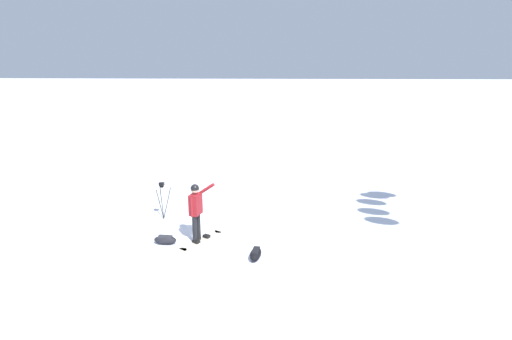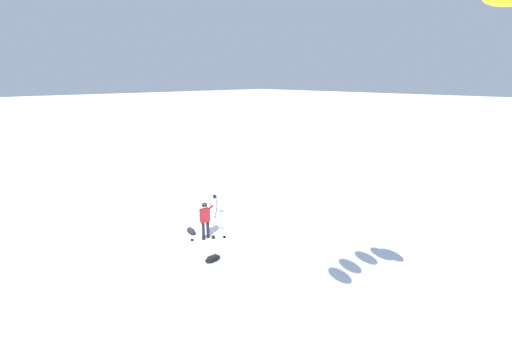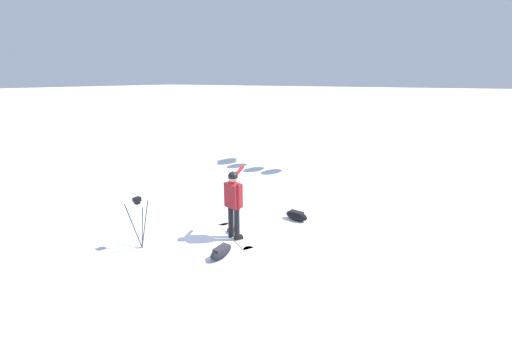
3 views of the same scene
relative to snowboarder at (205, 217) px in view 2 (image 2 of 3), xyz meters
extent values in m
plane|color=white|center=(-0.19, 0.60, -1.09)|extent=(300.00, 300.00, 0.00)
cylinder|color=black|center=(-0.11, 0.02, -0.66)|extent=(0.14, 0.14, 0.86)
cylinder|color=black|center=(0.10, -0.03, -0.66)|extent=(0.14, 0.14, 0.86)
cube|color=maroon|center=(0.00, -0.01, 0.07)|extent=(0.45, 0.35, 0.61)
sphere|color=tan|center=(0.00, -0.01, 0.52)|extent=(0.23, 0.23, 0.23)
sphere|color=black|center=(0.00, -0.01, 0.55)|extent=(0.24, 0.24, 0.24)
cylinder|color=maroon|center=(-0.12, 0.29, 0.50)|extent=(0.22, 0.56, 0.42)
cylinder|color=maroon|center=(0.19, -0.08, 0.07)|extent=(0.09, 0.09, 0.61)
cube|color=beige|center=(-0.06, 0.11, -1.08)|extent=(1.48, 1.06, 0.02)
cylinder|color=beige|center=(-0.73, 0.53, -1.08)|extent=(0.26, 0.26, 0.02)
cylinder|color=beige|center=(0.61, -0.31, -1.08)|extent=(0.26, 0.26, 0.02)
cube|color=black|center=(-0.24, 0.23, -1.03)|extent=(0.22, 0.24, 0.08)
cube|color=black|center=(0.13, -0.01, -1.03)|extent=(0.22, 0.24, 0.08)
ellipsoid|color=black|center=(0.93, 1.79, -0.96)|extent=(0.70, 0.36, 0.26)
cube|color=black|center=(0.93, 1.79, -0.86)|extent=(0.42, 0.22, 0.08)
cylinder|color=#262628|center=(-1.64, -1.36, -0.53)|extent=(0.04, 0.32, 1.13)
cylinder|color=#262628|center=(-1.78, -1.58, -0.53)|extent=(0.29, 0.19, 1.13)
cylinder|color=#262628|center=(-1.51, -1.56, -0.53)|extent=(0.31, 0.13, 1.13)
cube|color=black|center=(-1.65, -1.51, 0.07)|extent=(0.10, 0.10, 0.06)
cube|color=black|center=(-1.65, -1.51, 0.15)|extent=(0.12, 0.16, 0.10)
ellipsoid|color=black|center=(0.23, -0.89, -0.96)|extent=(0.31, 0.67, 0.25)
cube|color=#2C2C33|center=(0.23, -0.89, -0.87)|extent=(0.19, 0.40, 0.08)
camera|label=1|loc=(10.33, 2.42, 3.92)|focal=27.13mm
camera|label=2|loc=(7.52, 11.25, 6.01)|focal=22.58mm
camera|label=3|loc=(4.16, -6.11, 2.81)|focal=22.60mm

